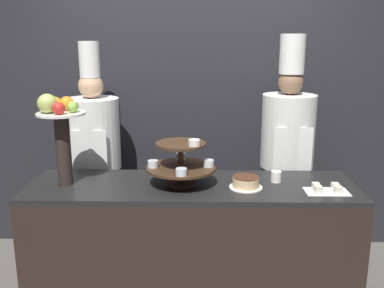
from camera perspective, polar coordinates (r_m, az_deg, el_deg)
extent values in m
cube|color=#232328|center=(3.67, 0.27, 7.44)|extent=(10.00, 0.06, 2.80)
cube|color=black|center=(3.02, -0.04, -13.54)|extent=(2.17, 0.63, 0.84)
cube|color=black|center=(2.85, -0.04, -5.72)|extent=(2.17, 0.63, 0.03)
cylinder|color=#3D2819|center=(2.83, -1.48, -5.29)|extent=(0.21, 0.21, 0.02)
cylinder|color=#3D2819|center=(2.79, -1.49, -2.68)|extent=(0.04, 0.04, 0.29)
cylinder|color=#3D2819|center=(2.80, -1.49, -3.22)|extent=(0.46, 0.46, 0.02)
cylinder|color=#3D2819|center=(2.76, -1.51, 0.01)|extent=(0.33, 0.33, 0.02)
cylinder|color=silver|center=(2.62, -1.44, -3.74)|extent=(0.07, 0.07, 0.04)
cylinder|color=beige|center=(2.62, -1.43, -3.88)|extent=(0.06, 0.06, 0.03)
cylinder|color=silver|center=(2.80, 2.22, -2.57)|extent=(0.07, 0.07, 0.04)
cylinder|color=gold|center=(2.80, 2.21, -2.71)|extent=(0.06, 0.06, 0.03)
cylinder|color=silver|center=(2.96, -1.55, -1.63)|extent=(0.07, 0.07, 0.04)
cylinder|color=green|center=(2.97, -1.55, -1.75)|extent=(0.06, 0.06, 0.03)
cylinder|color=silver|center=(2.79, -5.21, -2.65)|extent=(0.07, 0.07, 0.04)
cylinder|color=red|center=(2.80, -5.21, -2.78)|extent=(0.06, 0.06, 0.03)
cylinder|color=white|center=(2.67, 0.31, 0.18)|extent=(0.07, 0.07, 0.04)
cylinder|color=#2D231E|center=(2.89, -16.75, -0.80)|extent=(0.10, 0.10, 0.47)
cylinder|color=white|center=(2.85, -17.08, 3.89)|extent=(0.31, 0.31, 0.01)
sphere|color=#84B742|center=(2.82, -15.63, 4.80)|extent=(0.07, 0.07, 0.07)
sphere|color=orange|center=(2.90, -16.37, 5.21)|extent=(0.09, 0.09, 0.09)
sphere|color=orange|center=(2.91, -17.82, 5.11)|extent=(0.09, 0.09, 0.09)
sphere|color=#ADC160|center=(2.83, -18.74, 5.13)|extent=(0.12, 0.12, 0.12)
sphere|color=red|center=(2.76, -17.34, 4.56)|extent=(0.08, 0.08, 0.08)
cylinder|color=white|center=(2.80, 7.17, -5.75)|extent=(0.21, 0.21, 0.01)
cylinder|color=#E0BC89|center=(2.78, 7.19, -5.06)|extent=(0.17, 0.17, 0.06)
cylinder|color=#472819|center=(2.77, 7.21, -4.38)|extent=(0.17, 0.17, 0.01)
cylinder|color=white|center=(2.93, 11.15, -4.28)|extent=(0.07, 0.07, 0.07)
cube|color=white|center=(2.83, 17.50, -6.08)|extent=(0.27, 0.16, 0.01)
cube|color=silver|center=(2.78, 16.51, -5.85)|extent=(0.04, 0.04, 0.04)
cube|color=silver|center=(2.81, 18.91, -5.79)|extent=(0.04, 0.04, 0.04)
cube|color=silver|center=(2.83, 16.18, -5.42)|extent=(0.04, 0.04, 0.04)
cube|color=silver|center=(2.87, 18.53, -5.37)|extent=(0.04, 0.04, 0.04)
cube|color=#38332D|center=(3.65, -12.41, -9.18)|extent=(0.31, 0.17, 0.81)
cylinder|color=white|center=(3.44, -13.00, 1.35)|extent=(0.41, 0.41, 0.56)
cube|color=white|center=(3.28, -13.71, -1.29)|extent=(0.29, 0.01, 0.36)
sphere|color=tan|center=(3.38, -13.35, 7.55)|extent=(0.19, 0.19, 0.19)
cylinder|color=white|center=(3.37, -13.54, 10.89)|extent=(0.15, 0.15, 0.27)
cube|color=#38332D|center=(3.61, 12.09, -9.21)|extent=(0.31, 0.17, 0.83)
cylinder|color=silver|center=(3.40, 12.68, 1.69)|extent=(0.41, 0.41, 0.57)
cube|color=white|center=(3.24, 13.25, -1.01)|extent=(0.29, 0.01, 0.36)
sphere|color=#846047|center=(3.34, 13.03, 8.04)|extent=(0.19, 0.19, 0.19)
cylinder|color=white|center=(3.33, 13.22, 11.60)|extent=(0.19, 0.19, 0.29)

